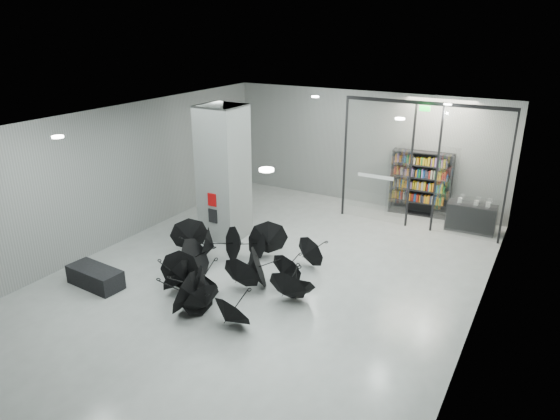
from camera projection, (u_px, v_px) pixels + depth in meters
The scene contains 10 objects.
room at pixel (260, 174), 11.76m from camera, with size 14.00×14.02×4.01m.
column at pixel (224, 173), 14.84m from camera, with size 1.20×1.20×4.00m, color slate.
fire_cabinet at pixel (212, 200), 14.56m from camera, with size 0.28×0.04×0.38m, color #A50A07.
info_panel at pixel (213, 216), 14.74m from camera, with size 0.30×0.03×0.42m, color black.
exit_sign at pixel (425, 109), 14.63m from camera, with size 0.30×0.06×0.15m, color #0CE533.
glass_partition at pixel (421, 161), 15.37m from camera, with size 5.06×0.08×4.00m.
bench at pixel (95, 277), 12.49m from camera, with size 1.48×0.63×0.48m, color black.
bookshelf at pixel (420, 184), 16.88m from camera, with size 1.99×0.40×2.19m, color black, non-canonical shape.
shop_counter at pixel (471, 218), 15.73m from camera, with size 1.47×0.59×0.88m, color black.
umbrella_cluster at pixel (229, 274), 12.47m from camera, with size 5.24×4.68×1.27m.
Camera 1 is at (5.99, -9.61, 6.17)m, focal length 32.25 mm.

